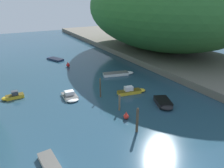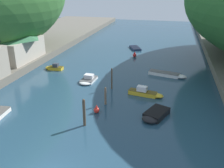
{
  "view_description": "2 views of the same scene",
  "coord_description": "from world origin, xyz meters",
  "px_view_note": "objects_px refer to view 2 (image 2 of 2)",
  "views": [
    {
      "loc": [
        -13.23,
        -9.09,
        14.99
      ],
      "look_at": [
        2.89,
        20.15,
        1.44
      ],
      "focal_mm": 35.0,
      "sensor_mm": 36.0,
      "label": 1
    },
    {
      "loc": [
        8.46,
        -13.6,
        14.45
      ],
      "look_at": [
        0.86,
        17.33,
        1.59
      ],
      "focal_mm": 40.0,
      "sensor_mm": 36.0,
      "label": 2
    }
  ],
  "objects_px": {
    "boathouse_shed": "(15,44)",
    "channel_buoy_near": "(97,110)",
    "boat_white_cruiser": "(155,115)",
    "boat_yellow_tender": "(88,80)",
    "boat_far_right_bank": "(169,74)",
    "channel_buoy_far": "(135,55)",
    "boat_cabin_cruiser": "(146,93)",
    "boat_near_quay": "(54,68)",
    "boat_navy_launch": "(135,47)"
  },
  "relations": [
    {
      "from": "boat_yellow_tender",
      "to": "channel_buoy_near",
      "type": "relative_size",
      "value": 3.69
    },
    {
      "from": "boathouse_shed",
      "to": "channel_buoy_near",
      "type": "relative_size",
      "value": 10.13
    },
    {
      "from": "channel_buoy_near",
      "to": "boat_yellow_tender",
      "type": "bearing_deg",
      "value": 114.54
    },
    {
      "from": "boat_yellow_tender",
      "to": "boat_navy_launch",
      "type": "bearing_deg",
      "value": -96.19
    },
    {
      "from": "boat_far_right_bank",
      "to": "boat_navy_launch",
      "type": "relative_size",
      "value": 1.17
    },
    {
      "from": "boathouse_shed",
      "to": "channel_buoy_near",
      "type": "height_order",
      "value": "boathouse_shed"
    },
    {
      "from": "boat_cabin_cruiser",
      "to": "boat_navy_launch",
      "type": "relative_size",
      "value": 0.91
    },
    {
      "from": "boat_cabin_cruiser",
      "to": "boat_white_cruiser",
      "type": "xyz_separation_m",
      "value": [
        1.68,
        -5.94,
        -0.05
      ]
    },
    {
      "from": "boat_white_cruiser",
      "to": "channel_buoy_near",
      "type": "relative_size",
      "value": 4.27
    },
    {
      "from": "boat_navy_launch",
      "to": "channel_buoy_far",
      "type": "distance_m",
      "value": 7.59
    },
    {
      "from": "boat_cabin_cruiser",
      "to": "channel_buoy_near",
      "type": "relative_size",
      "value": 4.72
    },
    {
      "from": "boat_far_right_bank",
      "to": "channel_buoy_near",
      "type": "xyz_separation_m",
      "value": [
        -7.96,
        -15.19,
        0.13
      ]
    },
    {
      "from": "boat_near_quay",
      "to": "boat_white_cruiser",
      "type": "relative_size",
      "value": 0.73
    },
    {
      "from": "boat_near_quay",
      "to": "boat_cabin_cruiser",
      "type": "xyz_separation_m",
      "value": [
        17.49,
        -7.36,
        0.03
      ]
    },
    {
      "from": "channel_buoy_far",
      "to": "boat_far_right_bank",
      "type": "bearing_deg",
      "value": -54.25
    },
    {
      "from": "boat_white_cruiser",
      "to": "boathouse_shed",
      "type": "bearing_deg",
      "value": -4.19
    },
    {
      "from": "boat_white_cruiser",
      "to": "boat_far_right_bank",
      "type": "xyz_separation_m",
      "value": [
        1.1,
        14.72,
        -0.07
      ]
    },
    {
      "from": "boat_yellow_tender",
      "to": "channel_buoy_near",
      "type": "distance_m",
      "value": 10.47
    },
    {
      "from": "boathouse_shed",
      "to": "boat_white_cruiser",
      "type": "relative_size",
      "value": 2.38
    },
    {
      "from": "boathouse_shed",
      "to": "boat_white_cruiser",
      "type": "bearing_deg",
      "value": -27.01
    },
    {
      "from": "channel_buoy_near",
      "to": "boat_near_quay",
      "type": "bearing_deg",
      "value": 131.79
    },
    {
      "from": "boat_far_right_bank",
      "to": "boat_navy_launch",
      "type": "distance_m",
      "value": 19.75
    },
    {
      "from": "boat_yellow_tender",
      "to": "boat_white_cruiser",
      "type": "bearing_deg",
      "value": 143.85
    },
    {
      "from": "boat_near_quay",
      "to": "boat_far_right_bank",
      "type": "height_order",
      "value": "boat_near_quay"
    },
    {
      "from": "boat_far_right_bank",
      "to": "boat_yellow_tender",
      "type": "height_order",
      "value": "boat_yellow_tender"
    },
    {
      "from": "channel_buoy_far",
      "to": "boat_yellow_tender",
      "type": "bearing_deg",
      "value": -107.09
    },
    {
      "from": "boat_cabin_cruiser",
      "to": "boat_navy_launch",
      "type": "xyz_separation_m",
      "value": [
        -5.82,
        26.56,
        -0.19
      ]
    },
    {
      "from": "boathouse_shed",
      "to": "channel_buoy_far",
      "type": "distance_m",
      "value": 23.6
    },
    {
      "from": "boat_near_quay",
      "to": "channel_buoy_far",
      "type": "distance_m",
      "value": 17.39
    },
    {
      "from": "boathouse_shed",
      "to": "channel_buoy_far",
      "type": "bearing_deg",
      "value": 29.4
    },
    {
      "from": "boat_cabin_cruiser",
      "to": "boat_white_cruiser",
      "type": "bearing_deg",
      "value": 25.59
    },
    {
      "from": "boat_cabin_cruiser",
      "to": "boat_far_right_bank",
      "type": "relative_size",
      "value": 0.77
    },
    {
      "from": "boat_white_cruiser",
      "to": "boat_navy_launch",
      "type": "distance_m",
      "value": 33.35
    },
    {
      "from": "channel_buoy_far",
      "to": "boat_navy_launch",
      "type": "bearing_deg",
      "value": 99.04
    },
    {
      "from": "boat_near_quay",
      "to": "boat_cabin_cruiser",
      "type": "distance_m",
      "value": 18.97
    },
    {
      "from": "boathouse_shed",
      "to": "channel_buoy_near",
      "type": "distance_m",
      "value": 24.52
    },
    {
      "from": "boat_near_quay",
      "to": "boat_yellow_tender",
      "type": "relative_size",
      "value": 0.85
    },
    {
      "from": "boat_near_quay",
      "to": "boat_cabin_cruiser",
      "type": "relative_size",
      "value": 0.66
    },
    {
      "from": "boat_white_cruiser",
      "to": "boat_far_right_bank",
      "type": "bearing_deg",
      "value": -71.46
    },
    {
      "from": "boat_white_cruiser",
      "to": "boat_yellow_tender",
      "type": "xyz_separation_m",
      "value": [
        -11.21,
        9.06,
        -0.03
      ]
    },
    {
      "from": "boat_white_cruiser",
      "to": "channel_buoy_near",
      "type": "xyz_separation_m",
      "value": [
        -6.86,
        -0.47,
        0.06
      ]
    },
    {
      "from": "channel_buoy_near",
      "to": "boat_cabin_cruiser",
      "type": "bearing_deg",
      "value": 51.02
    },
    {
      "from": "boat_navy_launch",
      "to": "channel_buoy_near",
      "type": "bearing_deg",
      "value": -113.11
    },
    {
      "from": "boat_cabin_cruiser",
      "to": "boat_yellow_tender",
      "type": "bearing_deg",
      "value": -98.33
    },
    {
      "from": "boat_yellow_tender",
      "to": "channel_buoy_far",
      "type": "bearing_deg",
      "value": -104.28
    },
    {
      "from": "boat_white_cruiser",
      "to": "boat_far_right_bank",
      "type": "relative_size",
      "value": 0.7
    },
    {
      "from": "boat_white_cruiser",
      "to": "boat_navy_launch",
      "type": "relative_size",
      "value": 0.82
    },
    {
      "from": "boat_far_right_bank",
      "to": "channel_buoy_far",
      "type": "xyz_separation_m",
      "value": [
        -7.41,
        10.29,
        0.17
      ]
    },
    {
      "from": "boat_cabin_cruiser",
      "to": "boat_yellow_tender",
      "type": "relative_size",
      "value": 1.28
    },
    {
      "from": "boat_navy_launch",
      "to": "channel_buoy_far",
      "type": "bearing_deg",
      "value": -105.18
    }
  ]
}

